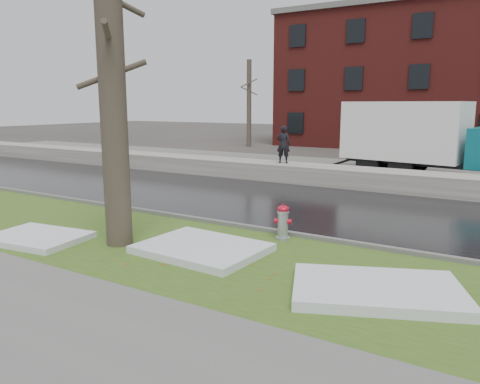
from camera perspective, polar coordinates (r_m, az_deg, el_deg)
The scene contains 17 objects.
ground at distance 11.47m, azimuth -2.59°, elevation -5.64°, with size 120.00×120.00×0.00m, color #47423D.
verge at distance 10.50m, azimuth -6.43°, elevation -7.15°, with size 60.00×4.50×0.04m, color #31511B.
sidewalk at distance 8.07m, azimuth -23.41°, elevation -13.56°, with size 60.00×3.00×0.05m, color slate.
road at distance 15.29m, azimuth 6.86°, elevation -1.51°, with size 60.00×7.00×0.03m, color black.
parking_lot at distance 23.19m, azimuth 15.65°, elevation 2.32°, with size 60.00×9.00×0.03m, color slate.
curb at distance 12.26m, azimuth 0.02°, elevation -4.22°, with size 60.00×0.15×0.14m, color slate.
snowbank at distance 19.07m, azimuth 12.15°, elevation 1.85°, with size 60.00×1.60×0.75m, color #B6B0A6.
brick_building at distance 39.39m, azimuth 25.88°, elevation 12.21°, with size 26.00×12.00×10.00m, color maroon.
bg_tree_left at distance 36.04m, azimuth 1.11°, elevation 10.84°, with size 1.40×1.62×6.50m.
bg_tree_center at distance 37.17m, azimuth 12.47°, elevation 10.59°, with size 1.40×1.62×6.50m.
fire_hydrant at distance 11.16m, azimuth 5.26°, elevation -3.48°, with size 0.43×0.40×0.87m.
tree at distance 10.79m, azimuth -15.36°, elevation 13.23°, with size 1.33×1.54×7.41m.
box_truck at distance 22.39m, azimuth 21.96°, elevation 6.18°, with size 10.14×3.49×3.34m.
worker at distance 19.95m, azimuth 5.31°, elevation 5.80°, with size 0.58×0.38×1.59m, color black.
snow_patch_near at distance 10.32m, azimuth -4.63°, elevation -6.86°, with size 2.60×2.00×0.16m, color silver.
snow_patch_far at distance 12.12m, azimuth -23.46°, elevation -5.10°, with size 2.20×1.60×0.14m, color silver.
snow_patch_side at distance 8.39m, azimuth 16.37°, elevation -11.38°, with size 2.80×1.80×0.18m, color silver.
Camera 1 is at (6.16, -9.12, 3.22)m, focal length 35.00 mm.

